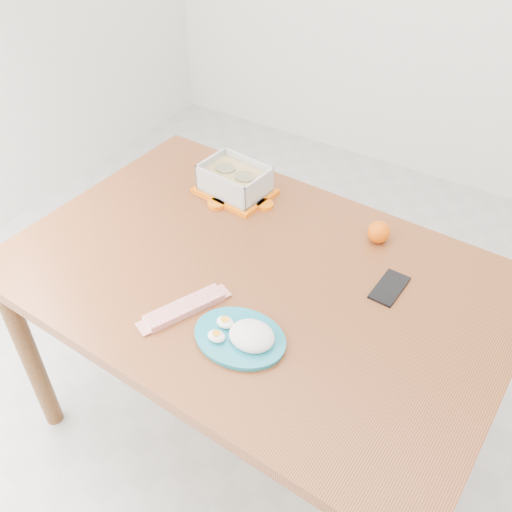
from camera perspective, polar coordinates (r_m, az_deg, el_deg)
The scene contains 7 objects.
ground at distance 2.21m, azimuth 3.09°, elevation -13.77°, with size 3.50×3.50×0.00m, color #B7B7B2.
dining_table at distance 1.62m, azimuth 0.00°, elevation -3.86°, with size 1.40×0.97×0.75m.
food_container at distance 1.83m, azimuth -2.15°, elevation 7.58°, with size 0.25×0.20×0.10m.
orange_fruit at distance 1.68m, azimuth 12.18°, elevation 2.35°, with size 0.07×0.07×0.07m, color #FF4405.
rice_plate at distance 1.38m, azimuth -1.26°, elevation -7.96°, with size 0.24×0.24×0.06m.
candy_bar at distance 1.46m, azimuth -7.16°, elevation -5.16°, with size 0.21×0.05×0.02m, color #C00E09.
smartphone at distance 1.55m, azimuth 13.19°, elevation -3.10°, with size 0.07×0.13×0.01m, color black.
Camera 1 is at (0.57, -1.14, 1.81)m, focal length 40.00 mm.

